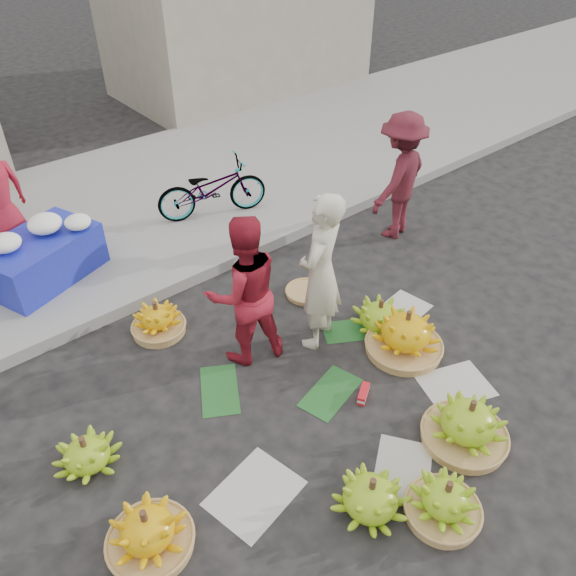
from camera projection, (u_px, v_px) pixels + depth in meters
ground at (324, 376)px, 5.52m from camera, size 80.00×80.00×0.00m
curb at (203, 270)px, 6.83m from camera, size 40.00×0.25×0.15m
sidewalk at (125, 206)px, 8.13m from camera, size 40.00×4.00×0.12m
newspaper_scatter at (384, 426)px, 5.03m from camera, size 3.20×1.80×0.00m
banana_leaves at (303, 369)px, 5.59m from camera, size 2.00×1.00×0.00m
banana_bunch_0 at (148, 532)px, 4.05m from camera, size 0.63×0.63×0.44m
banana_bunch_1 at (371, 496)px, 4.30m from camera, size 0.64×0.64×0.37m
banana_bunch_2 at (445, 502)px, 4.25m from camera, size 0.61×0.61×0.41m
banana_bunch_3 at (468, 424)px, 4.79m from camera, size 0.74×0.74×0.49m
banana_bunch_4 at (406, 334)px, 5.68m from camera, size 0.84×0.84×0.52m
banana_bunch_5 at (380, 315)px, 6.01m from camera, size 0.74×0.74×0.37m
banana_bunch_6 at (86, 453)px, 4.63m from camera, size 0.62×0.62×0.34m
banana_bunch_7 at (158, 320)px, 5.95m from camera, size 0.56×0.56×0.40m
basket_spare at (306, 292)px, 6.55m from camera, size 0.60×0.60×0.05m
incense_stack at (364, 394)px, 5.27m from camera, size 0.23×0.18×0.09m
vendor_cream at (321, 273)px, 5.45m from camera, size 0.74×0.64×1.70m
vendor_red at (244, 292)px, 5.30m from camera, size 0.90×0.78×1.59m
man_striped at (399, 177)px, 7.15m from camera, size 1.20×0.87×1.66m
flower_table at (41, 255)px, 6.46m from camera, size 1.47×1.19×0.74m
bicycle at (212, 189)px, 7.57m from camera, size 0.98×1.59×0.79m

